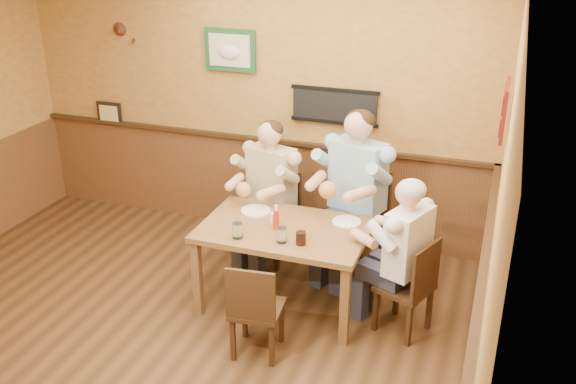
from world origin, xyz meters
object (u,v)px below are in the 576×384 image
at_px(cola_tumbler, 301,238).
at_px(dining_table, 284,237).
at_px(chair_right_end, 405,285).
at_px(water_glass_left, 237,231).
at_px(salt_shaker, 272,218).
at_px(water_glass_mid, 282,235).
at_px(diner_tan_shirt, 272,199).
at_px(pepper_shaker, 275,221).
at_px(chair_back_right, 356,223).
at_px(chair_back_left, 272,217).
at_px(hot_sauce_bottle, 276,219).
at_px(diner_white_elder, 406,266).
at_px(diner_blue_polo, 357,202).
at_px(chair_near_side, 257,306).

bearing_deg(cola_tumbler, dining_table, 133.16).
height_order(chair_right_end, water_glass_left, water_glass_left).
bearing_deg(salt_shaker, water_glass_mid, -57.09).
height_order(diner_tan_shirt, pepper_shaker, diner_tan_shirt).
relative_size(chair_back_right, pepper_shaker, 11.17).
height_order(chair_back_left, pepper_shaker, chair_back_left).
relative_size(salt_shaker, pepper_shaker, 1.06).
bearing_deg(water_glass_left, dining_table, 46.13).
height_order(chair_right_end, hot_sauce_bottle, hot_sauce_bottle).
height_order(chair_back_right, diner_tan_shirt, diner_tan_shirt).
relative_size(chair_back_left, chair_right_end, 1.07).
xyz_separation_m(chair_back_right, chair_right_end, (0.60, -0.81, -0.08)).
relative_size(diner_tan_shirt, water_glass_left, 9.94).
bearing_deg(pepper_shaker, diner_white_elder, -1.91).
height_order(chair_right_end, salt_shaker, salt_shaker).
bearing_deg(diner_tan_shirt, cola_tumbler, -42.65).
relative_size(chair_back_right, diner_blue_polo, 0.70).
relative_size(diner_tan_shirt, water_glass_mid, 10.16).
bearing_deg(water_glass_mid, chair_near_side, -95.34).
height_order(diner_tan_shirt, cola_tumbler, diner_tan_shirt).
xyz_separation_m(hot_sauce_bottle, salt_shaker, (-0.07, 0.10, -0.05)).
distance_m(diner_tan_shirt, diner_blue_polo, 0.83).
bearing_deg(chair_near_side, water_glass_mid, -101.33).
bearing_deg(dining_table, water_glass_left, -133.87).
distance_m(water_glass_left, salt_shaker, 0.39).
bearing_deg(chair_back_right, pepper_shaker, -105.22).
distance_m(chair_right_end, water_glass_left, 1.42).
distance_m(chair_back_left, hot_sauce_bottle, 0.94).
xyz_separation_m(water_glass_left, water_glass_mid, (0.36, 0.05, -0.00)).
relative_size(chair_near_side, diner_white_elder, 0.68).
bearing_deg(diner_white_elder, chair_back_right, -121.25).
xyz_separation_m(diner_tan_shirt, water_glass_mid, (0.46, -0.98, 0.17)).
bearing_deg(chair_back_right, salt_shaker, -109.18).
height_order(diner_tan_shirt, water_glass_mid, diner_tan_shirt).
xyz_separation_m(water_glass_mid, salt_shaker, (-0.20, 0.30, -0.02)).
distance_m(diner_blue_polo, water_glass_mid, 1.10).
bearing_deg(water_glass_left, salt_shaker, 64.05).
xyz_separation_m(diner_tan_shirt, cola_tumbler, (0.61, -0.96, 0.16)).
bearing_deg(diner_tan_shirt, pepper_shaker, -52.26).
relative_size(chair_right_end, diner_tan_shirt, 0.65).
relative_size(diner_tan_shirt, diner_white_elder, 1.07).
relative_size(water_glass_mid, cola_tumbler, 1.18).
distance_m(dining_table, chair_near_side, 0.74).
bearing_deg(water_glass_mid, water_glass_left, -172.70).
relative_size(chair_back_right, salt_shaker, 10.57).
height_order(chair_near_side, water_glass_left, water_glass_left).
bearing_deg(hot_sauce_bottle, salt_shaker, 126.56).
height_order(water_glass_mid, cola_tumbler, water_glass_mid).
bearing_deg(cola_tumbler, pepper_shaker, 142.35).
distance_m(chair_right_end, water_glass_mid, 1.07).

